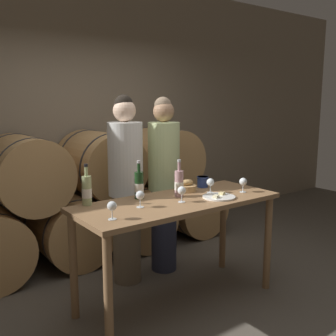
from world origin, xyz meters
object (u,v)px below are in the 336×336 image
at_px(wine_bottle_red, 139,185).
at_px(wine_bottle_white, 87,190).
at_px(wine_glass_far_left, 112,207).
at_px(wine_glass_left, 140,196).
at_px(wine_bottle_rose, 179,183).
at_px(person_left, 126,188).
at_px(person_right, 164,183).
at_px(blue_crock, 203,181).
at_px(wine_glass_center, 182,191).
at_px(wine_glass_far_right, 243,182).
at_px(cheese_plate, 219,197).
at_px(wine_glass_right, 210,183).
at_px(tasting_table, 178,214).
at_px(bread_basket, 187,187).

height_order(wine_bottle_red, wine_bottle_white, wine_bottle_white).
xyz_separation_m(wine_glass_far_left, wine_glass_left, (0.33, 0.15, 0.00)).
bearing_deg(wine_bottle_red, wine_bottle_rose, -24.88).
bearing_deg(wine_glass_far_left, person_left, 53.91).
height_order(person_left, wine_bottle_white, person_left).
relative_size(person_right, wine_bottle_rose, 5.47).
bearing_deg(wine_bottle_white, person_right, 17.85).
relative_size(blue_crock, wine_glass_far_left, 0.85).
distance_m(wine_bottle_red, wine_bottle_white, 0.45).
bearing_deg(wine_glass_center, wine_glass_far_right, -4.69).
xyz_separation_m(cheese_plate, wine_glass_left, (-0.70, 0.14, 0.08)).
distance_m(wine_glass_right, wine_glass_far_right, 0.30).
height_order(wine_glass_center, wine_glass_far_right, same).
distance_m(tasting_table, wine_bottle_red, 0.41).
height_order(bread_basket, wine_glass_center, wine_glass_center).
bearing_deg(wine_glass_far_right, bread_basket, 140.10).
relative_size(person_right, bread_basket, 10.29).
xyz_separation_m(tasting_table, person_left, (-0.14, 0.61, 0.13)).
distance_m(wine_glass_left, wine_glass_center, 0.36).
height_order(person_right, wine_bottle_white, person_right).
distance_m(wine_glass_far_left, wine_glass_right, 1.11).
xyz_separation_m(wine_bottle_rose, wine_glass_far_right, (0.56, -0.22, -0.02)).
distance_m(wine_bottle_white, wine_glass_right, 1.10).
xyz_separation_m(tasting_table, wine_glass_left, (-0.38, -0.01, 0.21)).
xyz_separation_m(wine_bottle_rose, wine_glass_right, (0.31, -0.06, -0.02)).
bearing_deg(blue_crock, wine_glass_center, -147.84).
bearing_deg(person_left, blue_crock, -30.57).
xyz_separation_m(person_left, cheese_plate, (0.47, -0.76, -0.00)).
relative_size(wine_bottle_rose, wine_glass_right, 2.45).
relative_size(wine_bottle_rose, wine_glass_far_right, 2.45).
xyz_separation_m(wine_glass_left, wine_glass_center, (0.36, -0.07, 0.00)).
bearing_deg(cheese_plate, blue_crock, 67.68).
bearing_deg(wine_glass_left, person_right, 42.63).
distance_m(wine_bottle_white, cheese_plate, 1.11).
height_order(tasting_table, blue_crock, blue_crock).
height_order(tasting_table, wine_glass_right, wine_glass_right).
distance_m(wine_bottle_red, wine_glass_center, 0.38).
relative_size(blue_crock, wine_glass_right, 0.85).
relative_size(wine_bottle_white, wine_glass_right, 2.51).
distance_m(person_left, wine_glass_center, 0.71).
relative_size(wine_bottle_red, wine_glass_center, 2.47).
bearing_deg(wine_bottle_rose, wine_glass_left, -168.41).
xyz_separation_m(person_left, bread_basket, (0.40, -0.42, 0.03)).
bearing_deg(wine_bottle_rose, wine_glass_right, -10.76).
relative_size(cheese_plate, wine_glass_right, 2.13).
bearing_deg(wine_bottle_rose, bread_basket, 31.62).
relative_size(person_left, wine_glass_left, 13.55).
xyz_separation_m(wine_bottle_white, blue_crock, (1.17, -0.06, -0.06)).
relative_size(wine_bottle_red, wine_glass_far_left, 2.47).
bearing_deg(cheese_plate, wine_bottle_rose, 136.44).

